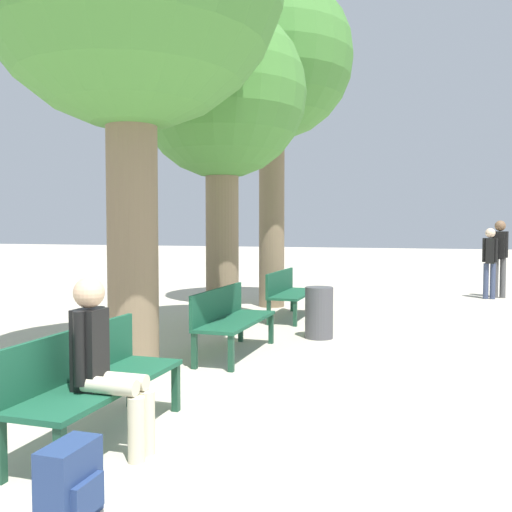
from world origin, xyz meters
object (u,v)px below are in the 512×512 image
object	(u,v)px
bench_row_0	(91,376)
trash_bin	(319,313)
backpack	(70,483)
pedestrian_near	(490,258)
tree_row_2	(272,62)
person_seated	(104,360)
pedestrian_mid	(500,254)
tree_row_1	(222,99)
bench_row_1	(229,316)
bench_row_2	(288,290)

from	to	relation	value
bench_row_0	trash_bin	size ratio (longest dim) A/B	2.29
backpack	pedestrian_near	world-z (taller)	pedestrian_near
bench_row_0	trash_bin	bearing A→B (deg)	78.82
tree_row_2	backpack	distance (m)	9.69
person_seated	pedestrian_near	distance (m)	10.65
tree_row_2	pedestrian_mid	size ratio (longest dim) A/B	3.75
tree_row_1	pedestrian_mid	xyz separation A→B (m)	(4.52, 5.64, -2.55)
bench_row_1	pedestrian_near	size ratio (longest dim) A/B	1.08
tree_row_2	pedestrian_near	bearing A→B (deg)	30.84
pedestrian_near	tree_row_1	bearing A→B (deg)	-128.79
bench_row_2	backpack	world-z (taller)	bench_row_2
trash_bin	bench_row_2	bearing A→B (deg)	118.05
bench_row_2	pedestrian_mid	bearing A→B (deg)	47.56
tree_row_1	trash_bin	distance (m)	3.55
tree_row_2	backpack	bearing A→B (deg)	-81.46
tree_row_2	backpack	world-z (taller)	tree_row_2
pedestrian_near	bench_row_1	bearing A→B (deg)	-117.57
pedestrian_mid	trash_bin	world-z (taller)	pedestrian_mid
person_seated	backpack	world-z (taller)	person_seated
person_seated	trash_bin	distance (m)	4.63
trash_bin	pedestrian_near	bearing A→B (deg)	63.63
tree_row_1	pedestrian_near	bearing A→B (deg)	51.21
person_seated	backpack	xyz separation A→B (m)	(0.34, -0.88, -0.46)
bench_row_2	person_seated	xyz separation A→B (m)	(0.23, -6.21, 0.18)
tree_row_2	person_seated	bearing A→B (deg)	-83.02
bench_row_1	person_seated	distance (m)	3.21
tree_row_1	person_seated	size ratio (longest dim) A/B	3.94
person_seated	trash_bin	world-z (taller)	person_seated
tree_row_2	bench_row_0	bearing A→B (deg)	-84.64
tree_row_2	trash_bin	size ratio (longest dim) A/B	8.85
backpack	person_seated	bearing A→B (deg)	111.29
tree_row_1	tree_row_2	xyz separation A→B (m)	(0.00, 2.78, 1.30)
person_seated	backpack	distance (m)	1.04
bench_row_1	bench_row_2	size ratio (longest dim) A/B	1.00
person_seated	bench_row_0	bearing A→B (deg)	141.03
tree_row_2	pedestrian_near	world-z (taller)	tree_row_2
bench_row_0	trash_bin	distance (m)	4.48
bench_row_0	tree_row_1	world-z (taller)	tree_row_1
tree_row_2	backpack	size ratio (longest dim) A/B	15.22
bench_row_0	pedestrian_near	xyz separation A→B (m)	(3.60, 9.91, 0.41)
person_seated	tree_row_1	bearing A→B (deg)	100.97
bench_row_1	backpack	distance (m)	4.12
bench_row_0	tree_row_2	bearing A→B (deg)	95.36
bench_row_1	trash_bin	world-z (taller)	bench_row_1
pedestrian_near	bench_row_2	bearing A→B (deg)	-132.79
backpack	bench_row_0	bearing A→B (deg)	118.37
person_seated	pedestrian_mid	xyz separation A→B (m)	(3.60, 10.40, 0.33)
tree_row_2	person_seated	xyz separation A→B (m)	(0.92, -7.54, -4.18)
bench_row_1	tree_row_2	size ratio (longest dim) A/B	0.26
bench_row_1	backpack	size ratio (longest dim) A/B	3.94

